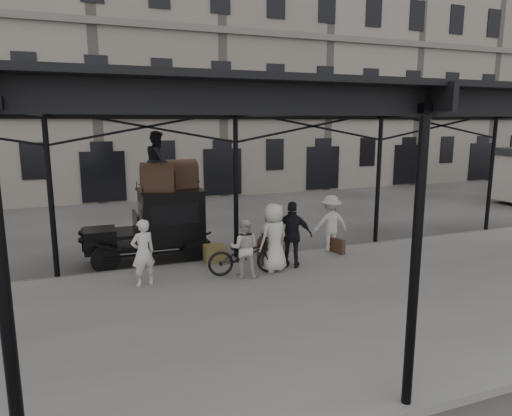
{
  "coord_description": "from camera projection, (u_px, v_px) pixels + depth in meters",
  "views": [
    {
      "loc": [
        -4.2,
        -10.63,
        4.19
      ],
      "look_at": [
        0.48,
        1.6,
        1.7
      ],
      "focal_mm": 32.0,
      "sensor_mm": 36.0,
      "label": 1
    }
  ],
  "objects": [
    {
      "name": "ground",
      "position": [
        261.0,
        283.0,
        12.01
      ],
      "size": [
        120.0,
        120.0,
        0.0
      ],
      "primitive_type": "plane",
      "color": "#383533",
      "rests_on": "ground"
    },
    {
      "name": "platform",
      "position": [
        293.0,
        309.0,
        10.16
      ],
      "size": [
        28.0,
        8.0,
        0.15
      ],
      "primitive_type": "cube",
      "color": "slate",
      "rests_on": "ground"
    },
    {
      "name": "canopy",
      "position": [
        291.0,
        102.0,
        9.58
      ],
      "size": [
        22.5,
        9.0,
        4.74
      ],
      "color": "black",
      "rests_on": "ground"
    },
    {
      "name": "building_frontage",
      "position": [
        150.0,
        74.0,
        27.22
      ],
      "size": [
        64.0,
        8.0,
        14.0
      ],
      "primitive_type": "cube",
      "color": "slate",
      "rests_on": "ground"
    },
    {
      "name": "taxi",
      "position": [
        161.0,
        222.0,
        13.81
      ],
      "size": [
        3.65,
        1.55,
        2.18
      ],
      "color": "black",
      "rests_on": "ground"
    },
    {
      "name": "porter_left",
      "position": [
        143.0,
        252.0,
        11.3
      ],
      "size": [
        0.71,
        0.57,
        1.69
      ],
      "primitive_type": "imported",
      "rotation": [
        0.0,
        0.0,
        3.44
      ],
      "color": "silver",
      "rests_on": "platform"
    },
    {
      "name": "porter_midleft",
      "position": [
        244.0,
        248.0,
        11.93
      ],
      "size": [
        0.94,
        0.86,
        1.57
      ],
      "primitive_type": "imported",
      "rotation": [
        0.0,
        0.0,
        2.72
      ],
      "color": "beige",
      "rests_on": "platform"
    },
    {
      "name": "porter_centre",
      "position": [
        274.0,
        237.0,
        12.39
      ],
      "size": [
        1.07,
        0.88,
        1.88
      ],
      "primitive_type": "imported",
      "rotation": [
        0.0,
        0.0,
        3.5
      ],
      "color": "beige",
      "rests_on": "platform"
    },
    {
      "name": "porter_official",
      "position": [
        292.0,
        235.0,
        12.7
      ],
      "size": [
        1.17,
        0.98,
        1.87
      ],
      "primitive_type": "imported",
      "rotation": [
        0.0,
        0.0,
        2.57
      ],
      "color": "black",
      "rests_on": "platform"
    },
    {
      "name": "porter_right",
      "position": [
        331.0,
        223.0,
        14.33
      ],
      "size": [
        1.21,
        0.77,
        1.78
      ],
      "primitive_type": "imported",
      "rotation": [
        0.0,
        0.0,
        3.05
      ],
      "color": "beige",
      "rests_on": "platform"
    },
    {
      "name": "bicycle",
      "position": [
        245.0,
        255.0,
        12.18
      ],
      "size": [
        2.08,
        0.94,
        1.05
      ],
      "primitive_type": "imported",
      "rotation": [
        0.0,
        0.0,
        1.44
      ],
      "color": "black",
      "rests_on": "platform"
    },
    {
      "name": "porter_roof",
      "position": [
        158.0,
        161.0,
        13.37
      ],
      "size": [
        0.82,
        0.96,
        1.75
      ],
      "primitive_type": "imported",
      "rotation": [
        0.0,
        0.0,
        1.37
      ],
      "color": "black",
      "rests_on": "taxi"
    },
    {
      "name": "steamer_trunk_roof_near",
      "position": [
        158.0,
        179.0,
        13.31
      ],
      "size": [
        1.07,
        0.79,
        0.7
      ],
      "primitive_type": null,
      "rotation": [
        0.0,
        0.0,
        -0.23
      ],
      "color": "#4A3222",
      "rests_on": "taxi"
    },
    {
      "name": "steamer_trunk_roof_far",
      "position": [
        180.0,
        176.0,
        13.98
      ],
      "size": [
        1.09,
        0.79,
        0.73
      ],
      "primitive_type": null,
      "rotation": [
        0.0,
        0.0,
        0.19
      ],
      "color": "#4A3222",
      "rests_on": "taxi"
    },
    {
      "name": "steamer_trunk_platform",
      "position": [
        271.0,
        246.0,
        13.82
      ],
      "size": [
        1.0,
        1.0,
        0.64
      ],
      "primitive_type": null,
      "rotation": [
        0.0,
        0.0,
        0.78
      ],
      "color": "#4A3222",
      "rests_on": "platform"
    },
    {
      "name": "wicker_hamper",
      "position": [
        215.0,
        253.0,
        13.33
      ],
      "size": [
        0.61,
        0.46,
        0.5
      ],
      "primitive_type": "cube",
      "rotation": [
        0.0,
        0.0,
        -0.01
      ],
      "color": "olive",
      "rests_on": "platform"
    },
    {
      "name": "suitcase_upright",
      "position": [
        337.0,
        246.0,
        14.24
      ],
      "size": [
        0.26,
        0.62,
        0.45
      ],
      "primitive_type": "cube",
      "rotation": [
        0.0,
        0.0,
        0.18
      ],
      "color": "#4A3222",
      "rests_on": "platform"
    },
    {
      "name": "suitcase_flat",
      "position": [
        266.0,
        257.0,
        13.15
      ],
      "size": [
        0.59,
        0.43,
        0.4
      ],
      "primitive_type": "cube",
      "rotation": [
        0.0,
        0.0,
        0.53
      ],
      "color": "#4A3222",
      "rests_on": "platform"
    }
  ]
}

